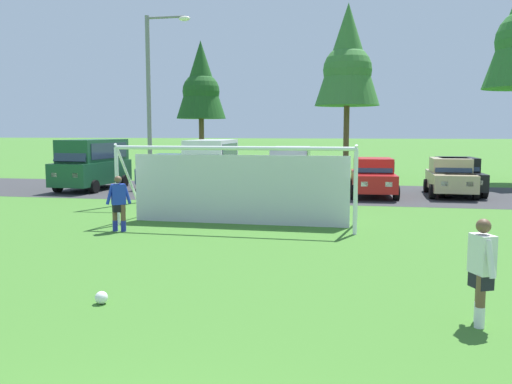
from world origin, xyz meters
TOP-DOWN VIEW (x-y plane):
  - ground_plane at (0.00, 15.00)m, footprint 400.00×400.00m
  - parking_lot_strip at (0.00, 22.79)m, footprint 52.00×8.40m
  - soccer_ball at (-2.30, 5.37)m, footprint 0.22×0.22m
  - soccer_goal at (-1.77, 13.37)m, footprint 7.45×2.05m
  - player_striker_near at (-4.94, 11.68)m, footprint 0.67×0.47m
  - player_midfield_center at (3.83, 5.55)m, footprint 0.37×0.74m
  - parked_car_slot_far_left at (-11.26, 22.08)m, footprint 2.36×4.88m
  - parked_car_slot_left at (-8.01, 24.00)m, footprint 2.05×4.20m
  - parked_car_slot_center_left at (-5.04, 22.03)m, footprint 2.35×4.88m
  - parked_car_slot_center at (-1.40, 23.53)m, footprint 2.28×4.67m
  - parked_car_slot_center_right at (2.57, 21.92)m, footprint 2.20×4.29m
  - parked_car_slot_right at (6.03, 22.70)m, footprint 2.11×4.24m
  - parked_car_slot_far_right at (6.43, 23.39)m, footprint 2.17×4.27m
  - tree_left_edge at (-8.98, 33.51)m, footprint 3.43×3.43m
  - tree_mid_left at (1.07, 32.10)m, footprint 4.09×4.09m
  - street_lamp at (-6.52, 18.44)m, footprint 2.00×0.32m

SIDE VIEW (x-z plane):
  - ground_plane at x=0.00m, z-range 0.00..0.00m
  - parking_lot_strip at x=0.00m, z-range 0.00..0.01m
  - soccer_ball at x=-2.30m, z-range 0.00..0.22m
  - player_striker_near at x=-4.94m, z-range 0.00..1.64m
  - player_midfield_center at x=3.83m, z-range 0.00..1.64m
  - parked_car_slot_left at x=-8.01m, z-range 0.02..1.74m
  - parked_car_slot_center_right at x=2.57m, z-range 0.02..1.74m
  - parked_car_slot_right at x=6.03m, z-range 0.02..1.74m
  - parked_car_slot_far_right at x=6.43m, z-range 0.02..1.74m
  - parked_car_slot_center at x=-1.40m, z-range 0.03..2.19m
  - soccer_goal at x=-1.77m, z-range 0.01..2.58m
  - parked_car_slot_far_left at x=-11.26m, z-range 0.08..2.60m
  - parked_car_slot_center_left at x=-5.04m, z-range 0.08..2.60m
  - street_lamp at x=-6.52m, z-range 0.14..7.77m
  - tree_left_edge at x=-8.98m, z-range 1.71..10.86m
  - tree_mid_left at x=1.07m, z-range 2.05..12.95m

